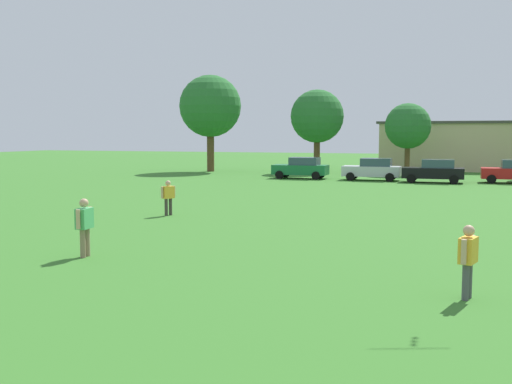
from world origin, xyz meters
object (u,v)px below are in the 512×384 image
bystander_near_trees (84,222)px  parked_car_black_2 (434,171)px  parked_car_silver_1 (373,169)px  tree_right (408,126)px  bystander_midfield (168,195)px  tree_left (317,117)px  parked_car_green_0 (301,168)px  tree_far_left (210,106)px  adult_bystander (468,255)px

bystander_near_trees → parked_car_black_2: bearing=160.0°
parked_car_silver_1 → tree_right: bearing=-102.7°
bystander_midfield → tree_left: 31.36m
parked_car_green_0 → tree_right: bearing=-132.2°
bystander_near_trees → tree_far_left: size_ratio=0.19×
tree_far_left → tree_left: bearing=10.2°
parked_car_black_2 → adult_bystander: bearing=93.3°
bystander_midfield → parked_car_black_2: bearing=4.6°
bystander_midfield → tree_right: tree_right is taller
parked_car_black_2 → tree_left: tree_left is taller
bystander_near_trees → bystander_midfield: bystander_near_trees is taller
tree_far_left → tree_right: 18.05m
tree_far_left → tree_right: tree_far_left is taller
adult_bystander → parked_car_green_0: parked_car_green_0 is taller
parked_car_green_0 → parked_car_black_2: size_ratio=1.00×
adult_bystander → parked_car_black_2: (-1.88, 32.18, -0.09)m
bystander_midfield → tree_left: size_ratio=0.20×
parked_car_green_0 → tree_left: (-0.59, 8.05, 4.24)m
parked_car_black_2 → parked_car_green_0: bearing=-5.2°
adult_bystander → tree_right: tree_right is taller
tree_left → adult_bystander: bearing=-73.0°
bystander_near_trees → tree_far_left: bearing=-167.1°
parked_car_green_0 → parked_car_silver_1: 5.59m
parked_car_green_0 → tree_left: 9.12m
bystander_midfield → adult_bystander: bearing=-100.3°
adult_bystander → parked_car_silver_1: bearing=-152.8°
tree_far_left → adult_bystander: bearing=-60.4°
adult_bystander → bystander_near_trees: (-10.35, 1.26, 0.05)m
parked_car_green_0 → tree_right: size_ratio=0.69×
parked_car_green_0 → parked_car_silver_1: same height
adult_bystander → bystander_midfield: (-12.12, 10.08, -0.05)m
bystander_midfield → parked_car_silver_1: size_ratio=0.35×
parked_car_green_0 → parked_car_black_2: same height
parked_car_green_0 → parked_car_silver_1: bearing=179.1°
parked_car_silver_1 → tree_left: tree_left is taller
bystander_midfield → tree_right: bearing=15.8°
bystander_midfield → tree_right: (7.58, 31.26, 3.28)m
parked_car_black_2 → tree_far_left: 22.35m
bystander_near_trees → bystander_midfield: 8.99m
tree_right → parked_car_black_2: bearing=-73.9°
bystander_near_trees → parked_car_silver_1: 31.99m
bystander_near_trees → parked_car_silver_1: bystander_near_trees is taller
bystander_near_trees → parked_car_black_2: size_ratio=0.39×
bystander_midfield → tree_left: (-0.47, 31.07, 4.19)m
adult_bystander → tree_right: size_ratio=0.26×
parked_car_black_2 → tree_left: size_ratio=0.57×
tree_right → tree_far_left: bearing=-173.8°
bystander_near_trees → parked_car_green_0: (-1.65, 31.84, -0.14)m
parked_car_silver_1 → parked_car_black_2: 4.60m
tree_left → parked_car_silver_1: bearing=-52.8°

